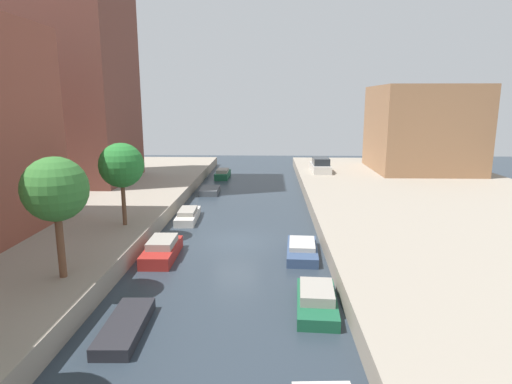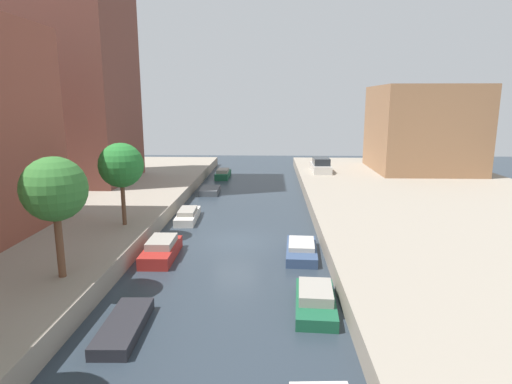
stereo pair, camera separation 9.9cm
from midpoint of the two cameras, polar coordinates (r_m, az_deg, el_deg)
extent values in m
plane|color=#28333D|center=(26.11, -2.78, -6.52)|extent=(84.00, 84.00, 0.00)
cube|color=gray|center=(28.92, 28.48, -5.11)|extent=(20.00, 64.00, 1.00)
cube|color=brown|center=(43.63, -24.03, 19.23)|extent=(10.00, 9.82, 27.13)
cube|color=#9E704C|center=(49.24, 20.96, 7.79)|extent=(10.00, 10.61, 8.81)
cylinder|color=brown|center=(19.78, -24.43, -6.30)|extent=(0.31, 0.31, 2.83)
sphere|color=#33712F|center=(19.22, -25.03, 0.36)|extent=(2.63, 2.63, 2.63)
cylinder|color=brown|center=(26.81, -17.09, -1.37)|extent=(0.24, 0.24, 2.67)
sphere|color=#25752E|center=(26.40, -17.38, 3.38)|extent=(2.60, 2.60, 2.60)
cube|color=beige|center=(45.94, 8.38, 3.17)|extent=(1.85, 4.73, 0.79)
cube|color=#1E2328|center=(45.48, 8.46, 4.03)|extent=(1.62, 2.61, 0.71)
cube|color=#232328|center=(17.10, -16.97, -16.56)|extent=(1.44, 3.83, 0.46)
cube|color=maroon|center=(23.90, -12.38, -7.72)|extent=(1.59, 3.90, 0.65)
cube|color=gray|center=(23.88, -12.34, -6.43)|extent=(1.34, 2.15, 0.38)
cube|color=beige|center=(30.96, -9.02, -3.19)|extent=(1.45, 4.18, 0.54)
cube|color=gray|center=(30.77, -9.08, -2.49)|extent=(1.19, 2.32, 0.29)
cube|color=#4C5156|center=(39.61, -6.18, 0.18)|extent=(1.70, 3.09, 0.52)
cube|color=#195638|center=(47.57, -4.45, 2.26)|extent=(1.44, 3.88, 0.66)
cube|color=gray|center=(47.22, -4.50, 2.81)|extent=(1.21, 2.14, 0.36)
cube|color=#195638|center=(18.18, 7.82, -14.27)|extent=(1.80, 3.88, 0.49)
cube|color=gray|center=(18.08, 7.83, -12.88)|extent=(1.46, 2.16, 0.40)
cube|color=#33476B|center=(23.88, 5.96, -7.71)|extent=(1.84, 4.09, 0.50)
cube|color=#B2ADA3|center=(23.85, 5.96, -6.79)|extent=(1.49, 2.28, 0.24)
camera|label=1|loc=(0.05, -90.08, -0.02)|focal=30.43mm
camera|label=2|loc=(0.05, 89.92, 0.02)|focal=30.43mm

